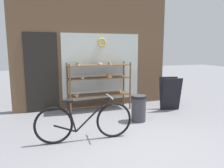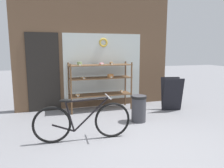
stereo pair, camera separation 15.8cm
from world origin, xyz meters
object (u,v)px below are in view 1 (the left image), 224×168
at_px(display_case, 99,80).
at_px(sandwich_board, 170,94).
at_px(bicycle, 85,121).
at_px(trash_bin, 139,107).

bearing_deg(display_case, sandwich_board, -20.18).
distance_m(display_case, bicycle, 2.12).
height_order(bicycle, trash_bin, bicycle).
distance_m(sandwich_board, trash_bin, 1.38).
height_order(display_case, trash_bin, display_case).
xyz_separation_m(display_case, trash_bin, (0.59, -1.25, -0.50)).
bearing_deg(bicycle, display_case, 70.10).
distance_m(display_case, sandwich_board, 2.00).
height_order(sandwich_board, trash_bin, sandwich_board).
bearing_deg(trash_bin, sandwich_board, 24.54).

